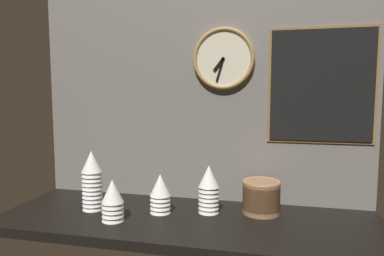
# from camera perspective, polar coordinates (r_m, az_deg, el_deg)

# --- Properties ---
(ground_plane) EXTENTS (1.60, 0.56, 0.04)m
(ground_plane) POSITION_cam_1_polar(r_m,az_deg,el_deg) (1.50, -0.82, -15.25)
(ground_plane) COLOR black
(wall_tiled_back) EXTENTS (1.60, 0.03, 1.05)m
(wall_tiled_back) POSITION_cam_1_polar(r_m,az_deg,el_deg) (1.66, 1.33, 6.00)
(wall_tiled_back) COLOR slate
(wall_tiled_back) RESTS_ON ground_plane
(cup_stack_center_right) EXTENTS (0.09, 0.09, 0.21)m
(cup_stack_center_right) POSITION_cam_1_polar(r_m,az_deg,el_deg) (1.51, 2.81, -10.11)
(cup_stack_center_right) COLOR white
(cup_stack_center_right) RESTS_ON ground_plane
(cup_stack_left) EXTENTS (0.09, 0.09, 0.27)m
(cup_stack_left) POSITION_cam_1_polar(r_m,az_deg,el_deg) (1.61, -16.32, -8.36)
(cup_stack_left) COLOR white
(cup_stack_left) RESTS_ON ground_plane
(cup_stack_center_left) EXTENTS (0.09, 0.09, 0.17)m
(cup_stack_center_left) POSITION_cam_1_polar(r_m,az_deg,el_deg) (1.46, -13.09, -11.62)
(cup_stack_center_left) COLOR white
(cup_stack_center_left) RESTS_ON ground_plane
(cup_stack_center) EXTENTS (0.09, 0.09, 0.17)m
(cup_stack_center) POSITION_cam_1_polar(r_m,az_deg,el_deg) (1.52, -5.30, -10.79)
(cup_stack_center) COLOR white
(cup_stack_center) RESTS_ON ground_plane
(bowl_stack_right) EXTENTS (0.16, 0.16, 0.14)m
(bowl_stack_right) POSITION_cam_1_polar(r_m,az_deg,el_deg) (1.54, 11.47, -11.06)
(bowl_stack_right) COLOR #996B47
(bowl_stack_right) RESTS_ON ground_plane
(wall_clock) EXTENTS (0.29, 0.03, 0.29)m
(wall_clock) POSITION_cam_1_polar(r_m,az_deg,el_deg) (1.62, 5.26, 11.44)
(wall_clock) COLOR beige
(menu_board) EXTENTS (0.46, 0.01, 0.51)m
(menu_board) POSITION_cam_1_polar(r_m,az_deg,el_deg) (1.62, 20.75, 6.63)
(menu_board) COLOR olive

